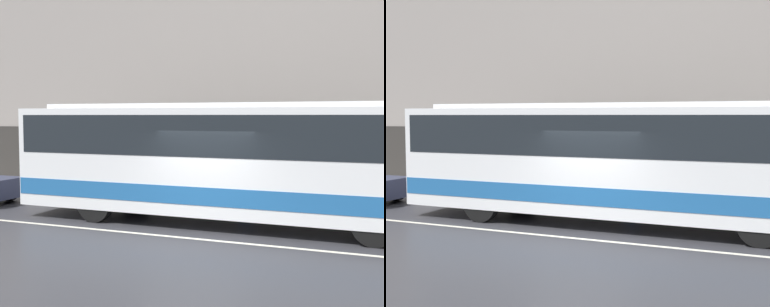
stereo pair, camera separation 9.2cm
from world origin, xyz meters
TOP-DOWN VIEW (x-y plane):
  - ground_plane at (0.00, 0.00)m, footprint 60.00×60.00m
  - sidewalk at (0.00, 5.54)m, footprint 60.00×3.09m
  - building_facade at (0.00, 7.23)m, footprint 60.00×0.35m
  - lane_stripe at (0.00, 0.00)m, footprint 54.00×0.14m
  - transit_bus at (-0.04, 1.96)m, footprint 11.18×2.61m
  - pedestrian_waiting at (-0.36, 5.40)m, footprint 0.36×0.36m

SIDE VIEW (x-z plane):
  - ground_plane at x=0.00m, z-range 0.00..0.00m
  - lane_stripe at x=0.00m, z-range 0.00..0.01m
  - sidewalk at x=0.00m, z-range 0.00..0.18m
  - pedestrian_waiting at x=-0.36m, z-range 0.11..1.65m
  - transit_bus at x=-0.04m, z-range 0.20..3.39m
  - building_facade at x=0.00m, z-range -0.17..9.44m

